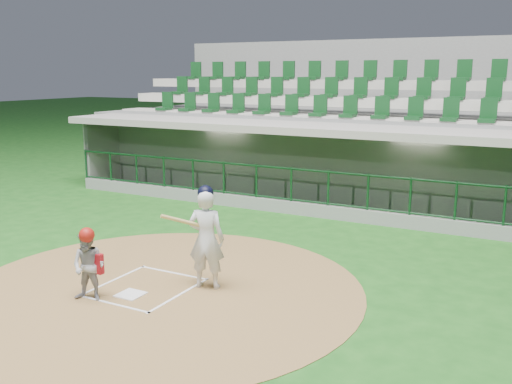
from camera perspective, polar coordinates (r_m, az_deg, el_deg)
ground at (r=10.79m, az=-9.99°, el=-8.93°), size 120.00×120.00×0.00m
dirt_circle at (r=10.47m, az=-9.36°, el=-9.54°), size 7.20×7.20×0.01m
home_plate at (r=10.28m, az=-12.43°, el=-9.98°), size 0.43×0.43×0.02m
batter_box_chalk at (r=10.57m, az=-11.01°, el=-9.33°), size 1.55×1.80×0.01m
dugout_structure at (r=17.15m, az=6.28°, el=2.27°), size 16.40×3.70×3.00m
seating_deck at (r=19.96m, az=9.53°, el=4.88°), size 17.00×6.72×5.15m
batter at (r=10.14m, az=-5.00°, el=-4.52°), size 0.91×0.94×1.87m
catcher at (r=10.05m, az=-16.38°, el=-6.98°), size 0.68×0.59×1.27m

